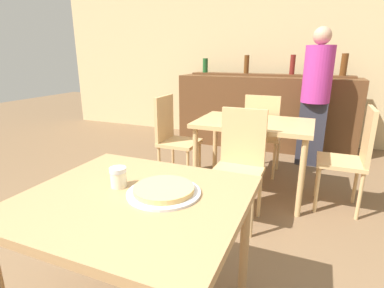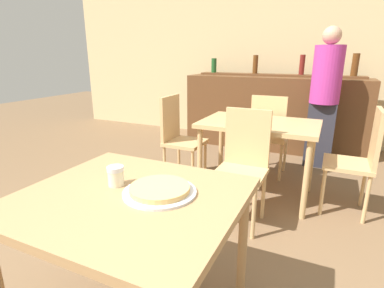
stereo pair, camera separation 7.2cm
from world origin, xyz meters
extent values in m
cube|color=#D1B784|center=(0.00, 4.07, 1.40)|extent=(8.00, 0.05, 2.80)
cube|color=#A87F51|center=(0.00, 0.00, 0.75)|extent=(1.00, 0.90, 0.04)
cylinder|color=#A87F51|center=(-0.44, 0.39, 0.36)|extent=(0.05, 0.05, 0.73)
cylinder|color=#A87F51|center=(0.44, 0.39, 0.36)|extent=(0.05, 0.05, 0.73)
cube|color=tan|center=(0.18, 1.83, 0.74)|extent=(1.10, 0.73, 0.04)
cylinder|color=tan|center=(-0.31, 1.52, 0.36)|extent=(0.05, 0.05, 0.72)
cylinder|color=tan|center=(0.67, 1.52, 0.36)|extent=(0.05, 0.05, 0.72)
cylinder|color=tan|center=(-0.31, 2.14, 0.36)|extent=(0.05, 0.05, 0.72)
cylinder|color=tan|center=(0.67, 2.14, 0.36)|extent=(0.05, 0.05, 0.72)
cube|color=brown|center=(0.00, 3.56, 0.54)|extent=(2.60, 0.56, 1.07)
cube|color=brown|center=(0.00, 3.70, 1.09)|extent=(2.39, 0.24, 0.03)
cylinder|color=#1E5123|center=(-1.02, 3.70, 1.21)|extent=(0.08, 0.08, 0.22)
cylinder|color=#5B3314|center=(-0.34, 3.70, 1.24)|extent=(0.08, 0.08, 0.27)
cylinder|color=maroon|center=(0.34, 3.70, 1.24)|extent=(0.07, 0.07, 0.28)
cylinder|color=#5B3314|center=(1.02, 3.70, 1.25)|extent=(0.09, 0.09, 0.30)
cube|color=tan|center=(0.18, 1.21, 0.45)|extent=(0.40, 0.40, 0.04)
cube|color=tan|center=(0.18, 1.40, 0.71)|extent=(0.38, 0.04, 0.49)
cylinder|color=tan|center=(0.01, 1.04, 0.22)|extent=(0.03, 0.03, 0.43)
cylinder|color=tan|center=(0.35, 1.04, 0.22)|extent=(0.03, 0.03, 0.43)
cylinder|color=tan|center=(0.01, 1.38, 0.22)|extent=(0.03, 0.03, 0.43)
cylinder|color=tan|center=(0.35, 1.38, 0.22)|extent=(0.03, 0.03, 0.43)
cube|color=tan|center=(0.18, 2.45, 0.45)|extent=(0.40, 0.40, 0.04)
cube|color=tan|center=(0.18, 2.27, 0.71)|extent=(0.38, 0.04, 0.49)
cylinder|color=tan|center=(0.35, 2.62, 0.22)|extent=(0.03, 0.03, 0.43)
cylinder|color=tan|center=(0.01, 2.62, 0.22)|extent=(0.03, 0.03, 0.43)
cylinder|color=tan|center=(0.35, 2.28, 0.22)|extent=(0.03, 0.03, 0.43)
cylinder|color=tan|center=(0.01, 2.28, 0.22)|extent=(0.03, 0.03, 0.43)
cube|color=tan|center=(-0.62, 1.83, 0.45)|extent=(0.40, 0.40, 0.04)
cube|color=tan|center=(-0.80, 1.83, 0.71)|extent=(0.04, 0.38, 0.49)
cylinder|color=tan|center=(-0.45, 1.66, 0.22)|extent=(0.03, 0.03, 0.43)
cylinder|color=tan|center=(-0.45, 2.00, 0.22)|extent=(0.03, 0.03, 0.43)
cylinder|color=tan|center=(-0.79, 1.66, 0.22)|extent=(0.03, 0.03, 0.43)
cylinder|color=tan|center=(-0.79, 2.00, 0.22)|extent=(0.03, 0.03, 0.43)
cube|color=tan|center=(0.98, 1.83, 0.45)|extent=(0.40, 0.40, 0.04)
cube|color=tan|center=(1.16, 1.83, 0.71)|extent=(0.04, 0.38, 0.49)
cylinder|color=tan|center=(0.81, 2.00, 0.22)|extent=(0.03, 0.03, 0.43)
cylinder|color=tan|center=(0.81, 1.66, 0.22)|extent=(0.03, 0.03, 0.43)
cylinder|color=tan|center=(1.15, 2.00, 0.22)|extent=(0.03, 0.03, 0.43)
cylinder|color=tan|center=(1.15, 1.66, 0.22)|extent=(0.03, 0.03, 0.43)
cylinder|color=silver|center=(0.12, 0.07, 0.78)|extent=(0.34, 0.34, 0.01)
cylinder|color=#E0B266|center=(0.12, 0.07, 0.79)|extent=(0.28, 0.28, 0.02)
cylinder|color=beige|center=(-0.12, 0.06, 0.81)|extent=(0.08, 0.08, 0.08)
cylinder|color=silver|center=(-0.12, 0.06, 0.86)|extent=(0.08, 0.08, 0.02)
cube|color=#2D2D38|center=(0.70, 2.98, 0.41)|extent=(0.32, 0.18, 0.81)
cylinder|color=#B2338C|center=(0.70, 2.98, 1.15)|extent=(0.34, 0.34, 0.68)
sphere|color=tan|center=(0.70, 2.98, 1.59)|extent=(0.21, 0.21, 0.21)
camera|label=1|loc=(0.72, -1.03, 1.38)|focal=28.00mm
camera|label=2|loc=(0.78, -1.00, 1.38)|focal=28.00mm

